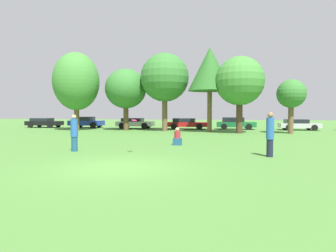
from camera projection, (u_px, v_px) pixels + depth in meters
ground_plane at (117, 167)px, 10.01m from camera, size 120.00×120.00×0.00m
person_thrower at (74, 133)px, 14.04m from camera, size 0.35×0.35×1.77m
person_catcher at (270, 134)px, 12.29m from camera, size 0.32×0.32×1.89m
frisbee at (134, 120)px, 13.09m from camera, size 0.25×0.24×0.08m
bystander_sitting at (177, 138)px, 16.67m from camera, size 0.48×0.40×1.02m
tree_0 at (76, 82)px, 29.79m from camera, size 4.66×4.66×7.95m
tree_1 at (126, 89)px, 29.94m from camera, size 4.22×4.22×6.30m
tree_2 at (165, 78)px, 28.69m from camera, size 4.77×4.77×7.66m
tree_3 at (210, 69)px, 27.06m from camera, size 4.05×4.05×7.91m
tree_4 at (240, 81)px, 25.61m from camera, size 4.30×4.30×6.77m
tree_5 at (291, 94)px, 25.17m from camera, size 2.46×2.46×4.71m
parked_car_black at (44, 122)px, 35.30m from camera, size 4.11×2.07×1.14m
parked_car_blue at (86, 122)px, 34.80m from camera, size 3.97×2.05×1.32m
parked_car_white at (135, 123)px, 33.03m from camera, size 4.15×2.05×1.19m
parked_car_red at (186, 123)px, 32.10m from camera, size 4.41×2.04×1.19m
parked_car_green at (235, 123)px, 31.60m from camera, size 4.17×1.86×1.30m
parked_car_silver at (298, 124)px, 30.29m from camera, size 3.96×2.09×1.13m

